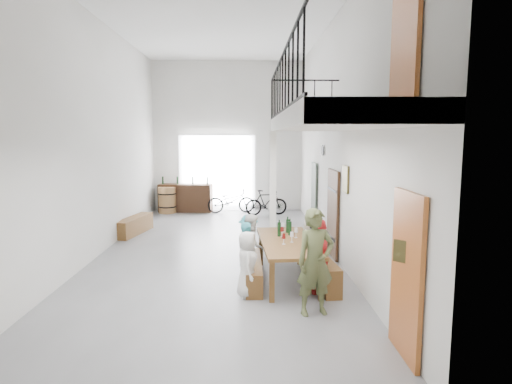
{
  "coord_description": "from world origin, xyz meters",
  "views": [
    {
      "loc": [
        0.73,
        -9.98,
        2.76
      ],
      "look_at": [
        0.92,
        -0.5,
        1.53
      ],
      "focal_mm": 30.0,
      "sensor_mm": 36.0,
      "label": 1
    }
  ],
  "objects_px": {
    "side_bench": "(134,225)",
    "serving_counter": "(186,198)",
    "bicycle_near": "(231,201)",
    "tasting_table": "(288,245)",
    "oak_barrel": "(167,200)",
    "bench_inner": "(253,271)",
    "host_standing": "(315,262)"
  },
  "relations": [
    {
      "from": "tasting_table",
      "to": "host_standing",
      "type": "xyz_separation_m",
      "value": [
        0.28,
        -1.56,
        0.13
      ]
    },
    {
      "from": "host_standing",
      "to": "bicycle_near",
      "type": "relative_size",
      "value": 0.99
    },
    {
      "from": "side_bench",
      "to": "host_standing",
      "type": "bearing_deg",
      "value": -52.78
    },
    {
      "from": "bench_inner",
      "to": "host_standing",
      "type": "relative_size",
      "value": 1.11
    },
    {
      "from": "tasting_table",
      "to": "oak_barrel",
      "type": "distance_m",
      "value": 8.3
    },
    {
      "from": "oak_barrel",
      "to": "bicycle_near",
      "type": "xyz_separation_m",
      "value": [
        2.31,
        -0.04,
        -0.03
      ]
    },
    {
      "from": "tasting_table",
      "to": "bench_inner",
      "type": "relative_size",
      "value": 1.35
    },
    {
      "from": "serving_counter",
      "to": "host_standing",
      "type": "height_order",
      "value": "host_standing"
    },
    {
      "from": "oak_barrel",
      "to": "bicycle_near",
      "type": "bearing_deg",
      "value": -1.07
    },
    {
      "from": "oak_barrel",
      "to": "bicycle_near",
      "type": "distance_m",
      "value": 2.31
    },
    {
      "from": "host_standing",
      "to": "bicycle_near",
      "type": "distance_m",
      "value": 9.11
    },
    {
      "from": "bench_inner",
      "to": "oak_barrel",
      "type": "relative_size",
      "value": 1.96
    },
    {
      "from": "tasting_table",
      "to": "bench_inner",
      "type": "height_order",
      "value": "tasting_table"
    },
    {
      "from": "side_bench",
      "to": "serving_counter",
      "type": "distance_m",
      "value": 3.74
    },
    {
      "from": "oak_barrel",
      "to": "host_standing",
      "type": "distance_m",
      "value": 9.83
    },
    {
      "from": "host_standing",
      "to": "tasting_table",
      "type": "bearing_deg",
      "value": 85.99
    },
    {
      "from": "side_bench",
      "to": "oak_barrel",
      "type": "distance_m",
      "value": 3.39
    },
    {
      "from": "bench_inner",
      "to": "side_bench",
      "type": "relative_size",
      "value": 1.08
    },
    {
      "from": "bicycle_near",
      "to": "bench_inner",
      "type": "bearing_deg",
      "value": 178.32
    },
    {
      "from": "serving_counter",
      "to": "bicycle_near",
      "type": "xyz_separation_m",
      "value": [
        1.69,
        -0.29,
        -0.07
      ]
    },
    {
      "from": "oak_barrel",
      "to": "tasting_table",
      "type": "bearing_deg",
      "value": -63.69
    },
    {
      "from": "tasting_table",
      "to": "bicycle_near",
      "type": "relative_size",
      "value": 1.47
    },
    {
      "from": "bench_inner",
      "to": "serving_counter",
      "type": "bearing_deg",
      "value": 106.77
    },
    {
      "from": "side_bench",
      "to": "serving_counter",
      "type": "bearing_deg",
      "value": 75.4
    },
    {
      "from": "tasting_table",
      "to": "serving_counter",
      "type": "distance_m",
      "value": 8.27
    },
    {
      "from": "bench_inner",
      "to": "oak_barrel",
      "type": "bearing_deg",
      "value": 111.53
    },
    {
      "from": "bench_inner",
      "to": "host_standing",
      "type": "xyz_separation_m",
      "value": [
        0.94,
        -1.49,
        0.62
      ]
    },
    {
      "from": "tasting_table",
      "to": "bicycle_near",
      "type": "xyz_separation_m",
      "value": [
        -1.37,
        7.39,
        -0.26
      ]
    },
    {
      "from": "serving_counter",
      "to": "host_standing",
      "type": "bearing_deg",
      "value": -64.85
    },
    {
      "from": "serving_counter",
      "to": "bicycle_near",
      "type": "bearing_deg",
      "value": -4.56
    },
    {
      "from": "serving_counter",
      "to": "tasting_table",
      "type": "bearing_deg",
      "value": -63.03
    },
    {
      "from": "side_bench",
      "to": "bicycle_near",
      "type": "height_order",
      "value": "bicycle_near"
    }
  ]
}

